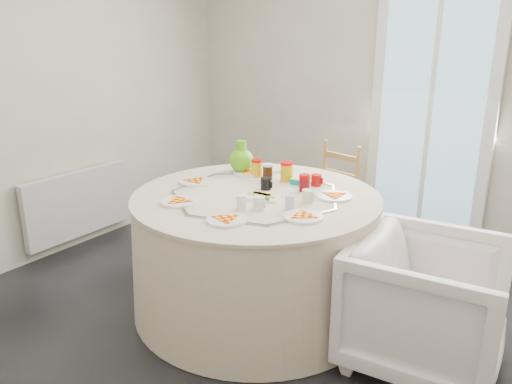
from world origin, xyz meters
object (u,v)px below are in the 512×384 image
Objects in this scene: table at (256,254)px; wooden_chair at (327,195)px; green_pitcher at (242,160)px; armchair at (427,299)px; radiator at (79,204)px.

wooden_chair is at bearing 92.76° from table.
armchair is at bearing 11.06° from green_pitcher.
table reaches higher than radiator.
green_pitcher reaches higher than table.
radiator is at bearing -178.33° from table.
green_pitcher is (-1.49, 0.34, 0.48)m from armchair.
armchair is (2.89, 0.08, 0.01)m from radiator.
radiator is 1.12× the size of wooden_chair.
table is at bearing -74.28° from wooden_chair.
green_pitcher is at bearing 136.33° from table.
wooden_chair is (-0.05, 1.10, 0.09)m from table.
wooden_chair reaches higher than radiator.
wooden_chair is at bearing 89.34° from green_pitcher.
radiator is at bearing 86.16° from armchair.
table is at bearing -19.67° from green_pitcher.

